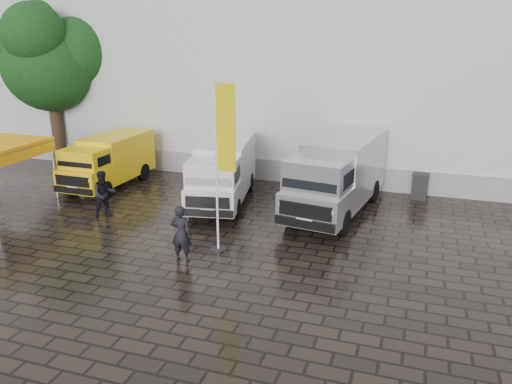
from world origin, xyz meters
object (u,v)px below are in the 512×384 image
Objects in this scene: van_silver at (337,177)px; person_tent at (104,194)px; flagpole at (222,156)px; van_white at (223,174)px; van_yellow at (108,163)px; wheelie_bin at (420,186)px; person_front at (181,234)px.

van_silver reaches higher than person_tent.
van_silver is 1.18× the size of flagpole.
van_white reaches higher than person_tent.
van_silver is 8.70m from person_tent.
van_silver reaches higher than van_white.
van_yellow is at bearing -171.95° from van_silver.
flagpole is 9.69m from wheelie_bin.
person_front is at bearing -80.82° from person_tent.
flagpole reaches higher than van_yellow.
van_silver is at bearing -124.27° from person_front.
person_front is 1.01× the size of person_tent.
van_white is 5.18× the size of wheelie_bin.
flagpole is 2.60m from person_front.
van_silver is at bearing 59.29° from flagpole.
flagpole reaches higher than van_white.
van_white reaches higher than person_front.
person_front is at bearing -91.86° from van_white.
person_tent is (-4.43, 2.55, -0.00)m from person_front.
van_yellow is 13.40m from wheelie_bin.
person_front is at bearing -113.86° from van_silver.
person_tent is (-8.08, -3.20, -0.51)m from van_silver.
person_front is 5.11m from person_tent.
wheelie_bin is at bearing 12.19° from van_yellow.
van_white reaches higher than van_yellow.
flagpole reaches higher than van_silver.
van_white is 3.16× the size of person_tent.
wheelie_bin is 0.61× the size of person_tent.
van_silver is 3.63× the size of person_tent.
flagpole is (-2.75, -4.63, 1.67)m from van_silver.
van_silver is (4.51, 0.30, 0.18)m from van_white.
van_white is 5.53m from person_front.
wheelie_bin is at bearing 51.95° from flagpole.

